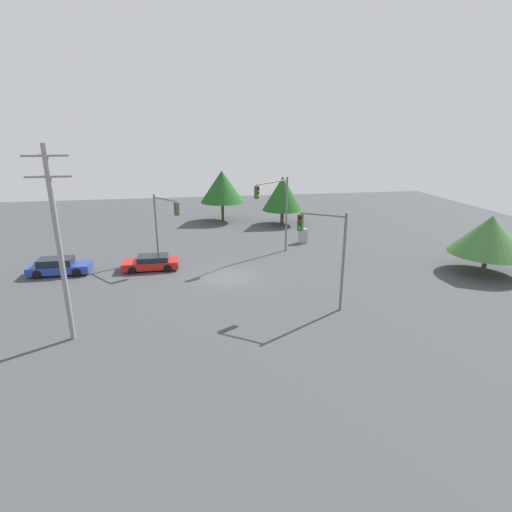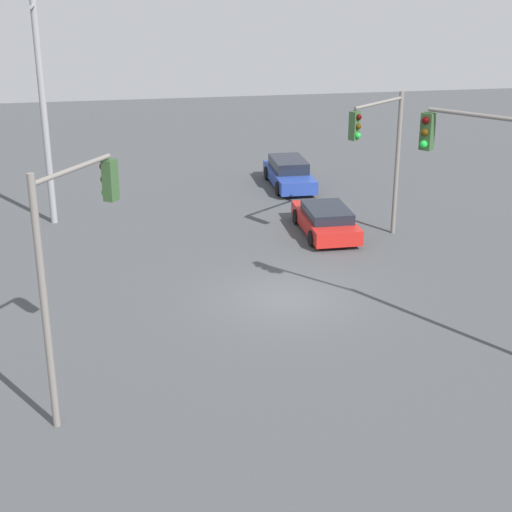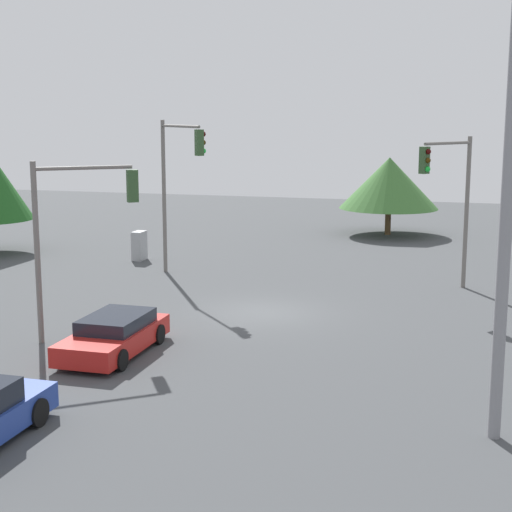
{
  "view_description": "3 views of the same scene",
  "coord_description": "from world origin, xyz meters",
  "px_view_note": "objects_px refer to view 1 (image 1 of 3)",
  "views": [
    {
      "loc": [
        -2.88,
        -29.34,
        11.12
      ],
      "look_at": [
        1.78,
        -2.42,
        2.43
      ],
      "focal_mm": 28.0,
      "sensor_mm": 36.0,
      "label": 1
    },
    {
      "loc": [
        23.46,
        -5.18,
        10.75
      ],
      "look_at": [
        2.28,
        -1.4,
        2.47
      ],
      "focal_mm": 55.0,
      "sensor_mm": 36.0,
      "label": 2
    },
    {
      "loc": [
        -27.19,
        -7.48,
        7.24
      ],
      "look_at": [
        0.1,
        0.24,
        2.1
      ],
      "focal_mm": 55.0,
      "sensor_mm": 36.0,
      "label": 3
    }
  ],
  "objects_px": {
    "sedan_blue": "(59,267)",
    "traffic_signal_cross": "(276,203)",
    "traffic_signal_aux": "(164,218)",
    "electrical_cabinet": "(303,236)",
    "traffic_signal_main": "(326,244)",
    "sedan_red": "(151,263)"
  },
  "relations": [
    {
      "from": "sedan_blue",
      "to": "traffic_signal_main",
      "type": "distance_m",
      "value": 21.4
    },
    {
      "from": "sedan_blue",
      "to": "traffic_signal_cross",
      "type": "distance_m",
      "value": 18.8
    },
    {
      "from": "traffic_signal_aux",
      "to": "electrical_cabinet",
      "type": "relative_size",
      "value": 3.98
    },
    {
      "from": "sedan_blue",
      "to": "traffic_signal_main",
      "type": "bearing_deg",
      "value": 63.27
    },
    {
      "from": "sedan_blue",
      "to": "traffic_signal_cross",
      "type": "relative_size",
      "value": 0.67
    },
    {
      "from": "sedan_blue",
      "to": "sedan_red",
      "type": "relative_size",
      "value": 1.04
    },
    {
      "from": "traffic_signal_cross",
      "to": "traffic_signal_aux",
      "type": "height_order",
      "value": "traffic_signal_cross"
    },
    {
      "from": "sedan_blue",
      "to": "traffic_signal_aux",
      "type": "bearing_deg",
      "value": 101.41
    },
    {
      "from": "traffic_signal_aux",
      "to": "electrical_cabinet",
      "type": "xyz_separation_m",
      "value": [
        13.46,
        4.01,
        -3.24
      ]
    },
    {
      "from": "traffic_signal_cross",
      "to": "traffic_signal_aux",
      "type": "bearing_deg",
      "value": -38.86
    },
    {
      "from": "traffic_signal_main",
      "to": "electrical_cabinet",
      "type": "xyz_separation_m",
      "value": [
        3.07,
        15.19,
        -3.57
      ]
    },
    {
      "from": "traffic_signal_main",
      "to": "electrical_cabinet",
      "type": "relative_size",
      "value": 4.35
    },
    {
      "from": "sedan_blue",
      "to": "electrical_cabinet",
      "type": "height_order",
      "value": "electrical_cabinet"
    },
    {
      "from": "sedan_blue",
      "to": "traffic_signal_cross",
      "type": "height_order",
      "value": "traffic_signal_cross"
    },
    {
      "from": "electrical_cabinet",
      "to": "traffic_signal_main",
      "type": "bearing_deg",
      "value": -101.41
    },
    {
      "from": "sedan_blue",
      "to": "electrical_cabinet",
      "type": "relative_size",
      "value": 3.19
    },
    {
      "from": "traffic_signal_aux",
      "to": "electrical_cabinet",
      "type": "distance_m",
      "value": 14.42
    },
    {
      "from": "traffic_signal_main",
      "to": "traffic_signal_aux",
      "type": "height_order",
      "value": "traffic_signal_main"
    },
    {
      "from": "sedan_red",
      "to": "electrical_cabinet",
      "type": "bearing_deg",
      "value": -68.61
    },
    {
      "from": "traffic_signal_main",
      "to": "sedan_blue",
      "type": "bearing_deg",
      "value": 8.33
    },
    {
      "from": "traffic_signal_aux",
      "to": "traffic_signal_cross",
      "type": "bearing_deg",
      "value": 54.74
    },
    {
      "from": "traffic_signal_main",
      "to": "traffic_signal_aux",
      "type": "distance_m",
      "value": 15.28
    }
  ]
}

